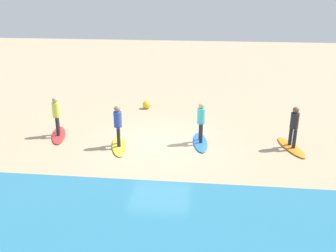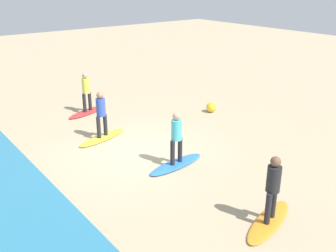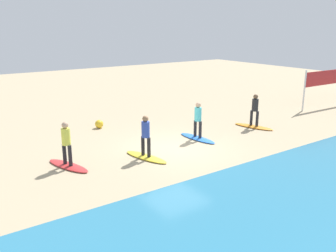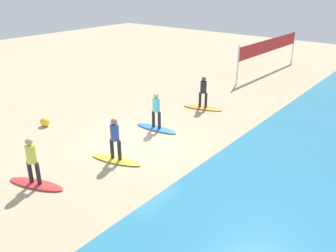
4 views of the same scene
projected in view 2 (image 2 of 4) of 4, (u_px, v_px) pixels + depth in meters
name	position (u px, v px, depth m)	size (l,w,h in m)	color
ground_plane	(134.00, 152.00, 12.70)	(60.00, 60.00, 0.00)	tan
surfboard_orange	(269.00, 221.00, 9.02)	(2.10, 0.56, 0.09)	orange
surfer_orange	(273.00, 184.00, 8.66)	(0.32, 0.45, 1.64)	#232328
surfboard_blue	(176.00, 164.00, 11.76)	(2.10, 0.56, 0.09)	blue
surfer_blue	(176.00, 134.00, 11.40)	(0.32, 0.46, 1.64)	#232328
surfboard_yellow	(103.00, 137.00, 13.71)	(2.10, 0.56, 0.09)	yellow
surfer_yellow	(101.00, 111.00, 13.35)	(0.32, 0.45, 1.64)	#232328
surfboard_red	(88.00, 112.00, 16.31)	(2.10, 0.56, 0.09)	red
surfer_red	(86.00, 89.00, 15.94)	(0.32, 0.44, 1.64)	#232328
beach_ball	(211.00, 107.00, 16.32)	(0.43, 0.43, 0.43)	yellow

